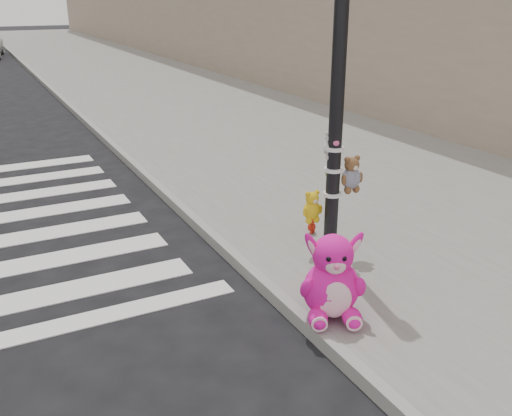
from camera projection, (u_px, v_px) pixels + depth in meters
sidewalk_near at (229, 117)px, 14.83m from camera, size 7.00×80.00×0.14m
curb_edge at (96, 131)px, 13.36m from camera, size 0.12×80.00×0.15m
signal_pole at (337, 120)px, 6.39m from camera, size 0.71×0.48×4.00m
pink_bunny at (332, 282)px, 5.46m from camera, size 0.76×0.81×0.90m
red_teddy at (312, 226)px, 7.47m from camera, size 0.17×0.16×0.21m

